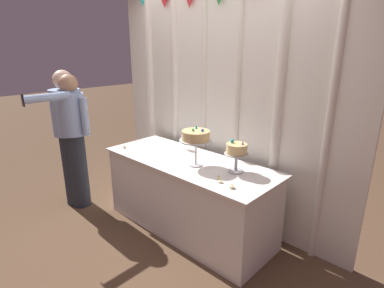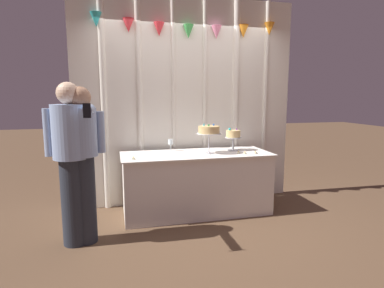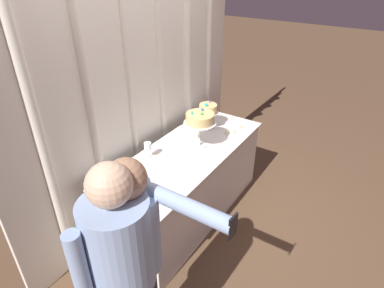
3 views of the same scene
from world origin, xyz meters
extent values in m
plane|color=brown|center=(0.00, 0.00, 0.00)|extent=(24.00, 24.00, 0.00)
cube|color=white|center=(0.00, 0.60, 1.43)|extent=(3.11, 0.04, 2.87)
cylinder|color=white|center=(-1.14, 0.58, 1.43)|extent=(0.08, 0.08, 2.87)
cylinder|color=white|center=(-0.67, 0.58, 1.43)|extent=(0.08, 0.08, 2.87)
cylinder|color=white|center=(-0.21, 0.58, 1.43)|extent=(0.06, 0.06, 2.87)
cylinder|color=white|center=(0.25, 0.58, 1.43)|extent=(0.07, 0.07, 2.87)
cylinder|color=white|center=(0.71, 0.58, 1.43)|extent=(0.10, 0.10, 2.87)
cylinder|color=white|center=(1.18, 0.58, 1.43)|extent=(0.07, 0.07, 2.87)
cone|color=#DB333D|center=(-0.80, 0.54, 2.43)|extent=(0.14, 0.14, 0.18)
cube|color=white|center=(0.00, 0.10, 0.39)|extent=(1.88, 0.69, 0.78)
cube|color=white|center=(0.00, 0.10, 0.79)|extent=(1.93, 0.74, 0.01)
cylinder|color=silver|center=(0.15, 0.05, 0.80)|extent=(0.14, 0.14, 0.01)
cylinder|color=silver|center=(0.15, 0.05, 0.93)|extent=(0.02, 0.02, 0.24)
cylinder|color=silver|center=(0.15, 0.05, 1.05)|extent=(0.32, 0.32, 0.01)
cylinder|color=#DBB775|center=(0.15, 0.05, 1.10)|extent=(0.27, 0.27, 0.09)
sphere|color=blue|center=(0.22, 0.07, 1.16)|extent=(0.03, 0.03, 0.03)
cone|color=#2DB2B7|center=(0.10, 0.11, 1.17)|extent=(0.03, 0.03, 0.04)
sphere|color=green|center=(0.14, 0.03, 1.16)|extent=(0.03, 0.03, 0.03)
cylinder|color=#B2B2B7|center=(0.54, 0.19, 0.80)|extent=(0.15, 0.15, 0.01)
cylinder|color=#B2B2B7|center=(0.54, 0.19, 0.89)|extent=(0.03, 0.03, 0.16)
cylinder|color=#B2B2B7|center=(0.54, 0.19, 0.97)|extent=(0.23, 0.23, 0.01)
cylinder|color=#DBB775|center=(0.54, 0.19, 1.02)|extent=(0.19, 0.19, 0.09)
cone|color=purple|center=(0.59, 0.20, 1.09)|extent=(0.02, 0.02, 0.03)
sphere|color=#2DB2B7|center=(0.48, 0.19, 1.09)|extent=(0.04, 0.04, 0.04)
cylinder|color=silver|center=(-0.29, 0.34, 0.80)|extent=(0.06, 0.06, 0.00)
cylinder|color=silver|center=(-0.29, 0.34, 0.84)|extent=(0.01, 0.01, 0.09)
cylinder|color=silver|center=(-0.29, 0.34, 0.92)|extent=(0.07, 0.07, 0.07)
cylinder|color=beige|center=(-0.82, -0.11, 0.80)|extent=(0.04, 0.04, 0.02)
sphere|color=#F9CC4C|center=(-0.82, -0.11, 0.82)|extent=(0.01, 0.01, 0.01)
cylinder|color=beige|center=(0.52, -0.05, 0.80)|extent=(0.04, 0.04, 0.02)
sphere|color=#F9CC4C|center=(0.52, -0.05, 0.82)|extent=(0.01, 0.01, 0.01)
cylinder|color=beige|center=(0.58, -0.10, 0.80)|extent=(0.04, 0.04, 0.02)
sphere|color=#F9CC4C|center=(0.58, -0.10, 0.82)|extent=(0.01, 0.01, 0.01)
cylinder|color=beige|center=(0.72, -0.12, 0.81)|extent=(0.05, 0.05, 0.02)
sphere|color=#F9CC4C|center=(0.72, -0.12, 0.83)|extent=(0.01, 0.01, 0.01)
cylinder|color=#282D38|center=(-1.34, -0.45, 0.46)|extent=(0.27, 0.27, 0.92)
cylinder|color=#93ADD6|center=(-1.34, -0.45, 1.17)|extent=(0.38, 0.38, 0.49)
sphere|color=#A37556|center=(-1.34, -0.45, 1.52)|extent=(0.21, 0.21, 0.21)
cylinder|color=#93ADD6|center=(-1.52, -0.51, 1.16)|extent=(0.08, 0.08, 0.43)
cylinder|color=#93ADD6|center=(-1.16, -0.39, 1.16)|extent=(0.08, 0.08, 0.43)
cylinder|color=#282D38|center=(-1.45, -0.46, 0.45)|extent=(0.30, 0.30, 0.91)
cylinder|color=#93ADD6|center=(-1.45, -0.46, 1.18)|extent=(0.41, 0.41, 0.54)
sphere|color=beige|center=(-1.45, -0.46, 1.56)|extent=(0.22, 0.22, 0.22)
cylinder|color=#93ADD6|center=(-1.66, -0.41, 1.17)|extent=(0.08, 0.08, 0.48)
cylinder|color=#93ADD6|center=(-1.24, -0.74, 1.41)|extent=(0.08, 0.48, 0.08)
cube|color=black|center=(-1.24, -0.98, 1.41)|extent=(0.06, 0.02, 0.12)
camera|label=1|loc=(2.06, -2.03, 1.91)|focal=28.65mm
camera|label=2|loc=(-1.02, -3.78, 1.53)|focal=29.52mm
camera|label=3|loc=(-2.21, -1.40, 2.45)|focal=30.28mm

